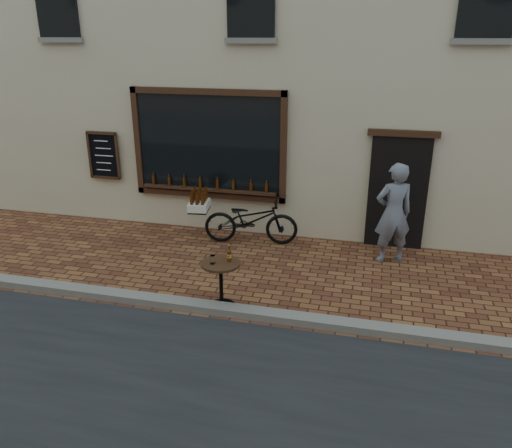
# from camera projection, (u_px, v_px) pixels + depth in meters

# --- Properties ---
(ground) EXTENTS (90.00, 90.00, 0.00)m
(ground) POSITION_uv_depth(u_px,v_px,m) (259.00, 325.00, 7.27)
(ground) COLOR #4F2719
(ground) RESTS_ON ground
(kerb) EXTENTS (90.00, 0.25, 0.12)m
(kerb) POSITION_uv_depth(u_px,v_px,m) (263.00, 314.00, 7.43)
(kerb) COLOR slate
(kerb) RESTS_ON ground
(cargo_bicycle) EXTENTS (2.22, 0.92, 1.05)m
(cargo_bicycle) POSITION_uv_depth(u_px,v_px,m) (249.00, 219.00, 9.96)
(cargo_bicycle) COLOR black
(cargo_bicycle) RESTS_ON ground
(bistro_table) EXTENTS (0.60, 0.60, 1.03)m
(bistro_table) POSITION_uv_depth(u_px,v_px,m) (221.00, 275.00, 7.55)
(bistro_table) COLOR black
(bistro_table) RESTS_ON ground
(pedestrian) EXTENTS (0.80, 0.67, 1.88)m
(pedestrian) POSITION_uv_depth(u_px,v_px,m) (393.00, 213.00, 9.00)
(pedestrian) COLOR slate
(pedestrian) RESTS_ON ground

